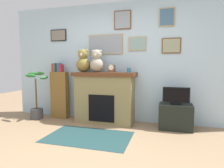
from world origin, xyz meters
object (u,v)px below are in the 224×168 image
object	(u,v)px
potted_plant	(37,101)
teddy_bear_cream	(83,62)
teddy_bear_brown	(97,62)
candle_jar	(129,70)
mantel_clock	(112,69)
television	(176,96)
tv_stand	(175,117)
fireplace	(105,97)
bookshelf	(60,93)

from	to	relation	value
potted_plant	teddy_bear_cream	distance (m)	1.44
teddy_bear_brown	potted_plant	bearing A→B (deg)	-173.84
candle_jar	teddy_bear_cream	size ratio (longest dim) A/B	0.19
potted_plant	mantel_clock	bearing A→B (deg)	4.97
potted_plant	teddy_bear_cream	xyz separation A→B (m)	(1.11, 0.15, 0.91)
potted_plant	television	size ratio (longest dim) A/B	2.17
candle_jar	potted_plant	bearing A→B (deg)	-175.84
candle_jar	mantel_clock	bearing A→B (deg)	-179.73
potted_plant	candle_jar	xyz separation A→B (m)	(2.12, 0.15, 0.73)
tv_stand	mantel_clock	xyz separation A→B (m)	(-1.30, 0.03, 0.92)
fireplace	teddy_bear_brown	xyz separation A→B (m)	(-0.17, -0.02, 0.75)
bookshelf	candle_jar	bearing A→B (deg)	-2.28
potted_plant	candle_jar	world-z (taller)	candle_jar
bookshelf	television	xyz separation A→B (m)	(2.59, -0.10, 0.05)
potted_plant	candle_jar	distance (m)	2.25
bookshelf	mantel_clock	bearing A→B (deg)	-3.00
mantel_clock	teddy_bear_brown	size ratio (longest dim) A/B	0.33
television	potted_plant	bearing A→B (deg)	-177.77
potted_plant	teddy_bear_brown	size ratio (longest dim) A/B	2.25
television	teddy_bear_brown	distance (m)	1.76
candle_jar	teddy_bear_cream	xyz separation A→B (m)	(-1.01, -0.00, 0.18)
television	mantel_clock	world-z (taller)	mantel_clock
television	candle_jar	distance (m)	1.05
tv_stand	teddy_bear_brown	xyz separation A→B (m)	(-1.63, 0.03, 1.06)
teddy_bear_brown	television	bearing A→B (deg)	-1.22
television	teddy_bear_cream	world-z (taller)	teddy_bear_cream
fireplace	bookshelf	bearing A→B (deg)	177.56
bookshelf	candle_jar	xyz separation A→B (m)	(1.66, -0.07, 0.54)
television	teddy_bear_cream	bearing A→B (deg)	178.98
candle_jar	television	bearing A→B (deg)	-2.17
tv_stand	teddy_bear_cream	bearing A→B (deg)	179.02
potted_plant	teddy_bear_cream	bearing A→B (deg)	7.89
fireplace	tv_stand	world-z (taller)	fireplace
candle_jar	mantel_clock	world-z (taller)	mantel_clock
tv_stand	candle_jar	world-z (taller)	candle_jar
tv_stand	fireplace	bearing A→B (deg)	177.96
bookshelf	teddy_bear_cream	bearing A→B (deg)	-5.89
teddy_bear_brown	mantel_clock	bearing A→B (deg)	-0.19
teddy_bear_cream	tv_stand	bearing A→B (deg)	-0.98
candle_jar	fireplace	bearing A→B (deg)	178.07
tv_stand	teddy_bear_brown	distance (m)	1.94
fireplace	candle_jar	bearing A→B (deg)	-1.93
teddy_bear_cream	bookshelf	bearing A→B (deg)	174.11
tv_stand	candle_jar	size ratio (longest dim) A/B	6.52
teddy_bear_brown	bookshelf	bearing A→B (deg)	176.03
tv_stand	teddy_bear_brown	bearing A→B (deg)	178.83
mantel_clock	teddy_bear_cream	distance (m)	0.66
fireplace	television	world-z (taller)	fireplace
mantel_clock	teddy_bear_cream	size ratio (longest dim) A/B	0.32
candle_jar	mantel_clock	distance (m)	0.37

